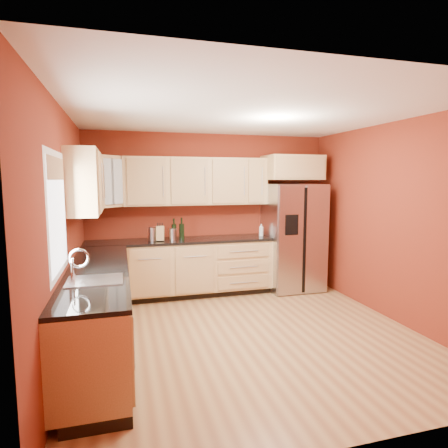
{
  "coord_description": "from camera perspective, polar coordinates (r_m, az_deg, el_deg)",
  "views": [
    {
      "loc": [
        -1.44,
        -4.08,
        1.85
      ],
      "look_at": [
        -0.06,
        0.9,
        1.24
      ],
      "focal_mm": 30.0,
      "sensor_mm": 36.0,
      "label": 1
    }
  ],
  "objects": [
    {
      "name": "wine_bottle_b",
      "position": [
        5.9,
        -7.64,
        -0.75
      ],
      "size": [
        0.09,
        0.09,
        0.33
      ],
      "primitive_type": null,
      "rotation": [
        0.0,
        0.0,
        0.29
      ],
      "color": "black",
      "rests_on": "countertop_back"
    },
    {
      "name": "base_cabinets_left",
      "position": [
        4.33,
        -18.54,
        -12.64
      ],
      "size": [
        0.6,
        2.8,
        0.88
      ],
      "primitive_type": "cube",
      "color": "tan",
      "rests_on": "floor"
    },
    {
      "name": "wall_back",
      "position": [
        6.27,
        -2.18,
        1.73
      ],
      "size": [
        4.0,
        0.04,
        2.6
      ],
      "primitive_type": "cube",
      "color": "maroon",
      "rests_on": "floor"
    },
    {
      "name": "floor",
      "position": [
        4.71,
        3.76,
        -16.41
      ],
      "size": [
        4.0,
        4.0,
        0.0
      ],
      "primitive_type": "plane",
      "color": "#905E37",
      "rests_on": "ground"
    },
    {
      "name": "wine_bottle_a",
      "position": [
        5.82,
        -6.46,
        -0.74
      ],
      "size": [
        0.09,
        0.09,
        0.35
      ],
      "primitive_type": null,
      "rotation": [
        0.0,
        0.0,
        0.1
      ],
      "color": "black",
      "rests_on": "countertop_back"
    },
    {
      "name": "soap_dispenser",
      "position": [
        6.24,
        5.68,
        -0.92
      ],
      "size": [
        0.08,
        0.08,
        0.2
      ],
      "primitive_type": "cylinder",
      "rotation": [
        0.0,
        0.0,
        0.17
      ],
      "color": "white",
      "rests_on": "countertop_back"
    },
    {
      "name": "wall_left",
      "position": [
        4.16,
        -23.12,
        -1.41
      ],
      "size": [
        0.04,
        4.0,
        2.6
      ],
      "primitive_type": "cube",
      "color": "maroon",
      "rests_on": "floor"
    },
    {
      "name": "refrigerator",
      "position": [
        6.42,
        10.44,
        -1.95
      ],
      "size": [
        0.9,
        0.75,
        1.78
      ],
      "primitive_type": "cube",
      "color": "#AEAEB2",
      "rests_on": "floor"
    },
    {
      "name": "canister_right",
      "position": [
        5.85,
        -7.79,
        -1.55
      ],
      "size": [
        0.14,
        0.14,
        0.18
      ],
      "primitive_type": "cylinder",
      "rotation": [
        0.0,
        0.0,
        0.31
      ],
      "color": "#AEAEB2",
      "rests_on": "countertop_back"
    },
    {
      "name": "corner_upper_cabinet",
      "position": [
        5.75,
        -17.91,
        6.18
      ],
      "size": [
        0.67,
        0.67,
        0.75
      ],
      "primitive_type": "cube",
      "rotation": [
        0.0,
        0.0,
        0.79
      ],
      "color": "tan",
      "rests_on": "wall_back"
    },
    {
      "name": "window",
      "position": [
        3.63,
        -24.02,
        1.41
      ],
      "size": [
        0.03,
        0.9,
        1.0
      ],
      "primitive_type": "cube",
      "color": "white",
      "rests_on": "wall_left"
    },
    {
      "name": "countertop_back",
      "position": [
        5.92,
        -6.66,
        -2.53
      ],
      "size": [
        2.9,
        0.62,
        0.04
      ],
      "primitive_type": "cube",
      "color": "black",
      "rests_on": "base_cabinets_back"
    },
    {
      "name": "wall_right",
      "position": [
        5.36,
        24.49,
        0.26
      ],
      "size": [
        0.04,
        4.0,
        2.6
      ],
      "primitive_type": "cube",
      "color": "maroon",
      "rests_on": "floor"
    },
    {
      "name": "base_cabinets_back",
      "position": [
        6.02,
        -6.61,
        -6.84
      ],
      "size": [
        2.9,
        0.6,
        0.88
      ],
      "primitive_type": "cube",
      "color": "tan",
      "rests_on": "floor"
    },
    {
      "name": "ceiling",
      "position": [
        4.39,
        4.04,
        16.57
      ],
      "size": [
        4.0,
        4.0,
        0.0
      ],
      "primitive_type": "plane",
      "color": "white",
      "rests_on": "wall_back"
    },
    {
      "name": "countertop_left",
      "position": [
        4.2,
        -18.64,
        -6.7
      ],
      "size": [
        0.62,
        2.8,
        0.04
      ],
      "primitive_type": "cube",
      "color": "black",
      "rests_on": "base_cabinets_left"
    },
    {
      "name": "sink_faucet",
      "position": [
        3.67,
        -19.15,
        -5.91
      ],
      "size": [
        0.5,
        0.42,
        0.3
      ],
      "primitive_type": null,
      "color": "silver",
      "rests_on": "countertop_left"
    },
    {
      "name": "canister_left",
      "position": [
        5.83,
        -10.86,
        -1.52
      ],
      "size": [
        0.14,
        0.14,
        0.21
      ],
      "primitive_type": "cylinder",
      "rotation": [
        0.0,
        0.0,
        0.15
      ],
      "color": "#AEAEB2",
      "rests_on": "countertop_back"
    },
    {
      "name": "wall_front",
      "position": [
        2.59,
        18.82,
        -5.92
      ],
      "size": [
        4.0,
        0.04,
        2.6
      ],
      "primitive_type": "cube",
      "color": "maroon",
      "rests_on": "floor"
    },
    {
      "name": "upper_cabinets_left",
      "position": [
        4.82,
        -20.33,
        6.04
      ],
      "size": [
        0.33,
        1.35,
        0.75
      ],
      "primitive_type": "cube",
      "color": "tan",
      "rests_on": "wall_left"
    },
    {
      "name": "upper_cabinets_back",
      "position": [
        6.03,
        -4.16,
        6.51
      ],
      "size": [
        2.3,
        0.33,
        0.75
      ],
      "primitive_type": "cube",
      "color": "tan",
      "rests_on": "wall_back"
    },
    {
      "name": "knife_block",
      "position": [
        5.8,
        -9.68,
        -1.43
      ],
      "size": [
        0.13,
        0.12,
        0.23
      ],
      "primitive_type": "cube",
      "rotation": [
        0.0,
        0.0,
        -0.2
      ],
      "color": "tan",
      "rests_on": "countertop_back"
    },
    {
      "name": "over_fridge_cabinet",
      "position": [
        6.42,
        10.37,
        8.44
      ],
      "size": [
        0.92,
        0.6,
        0.4
      ],
      "primitive_type": "cube",
      "color": "tan",
      "rests_on": "wall_back"
    }
  ]
}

